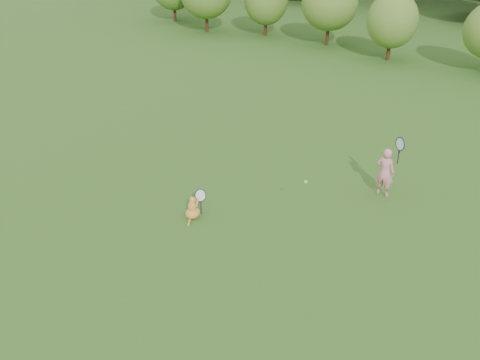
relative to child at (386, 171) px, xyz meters
The scene contains 5 objects.
ground 3.80m from the child, 125.36° to the right, with size 100.00×100.00×0.00m, color #274B15.
shrub_row 10.21m from the child, 102.35° to the left, with size 28.00×3.00×2.80m, color #4D7324, non-canonical shape.
child is the anchor object (origin of this frame).
cat 3.93m from the child, 131.39° to the right, with size 0.36×0.67×0.60m.
tennis_ball 2.11m from the child, 111.30° to the right, with size 0.06×0.06×0.06m.
Camera 1 is at (5.42, -6.41, 5.40)m, focal length 40.00 mm.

